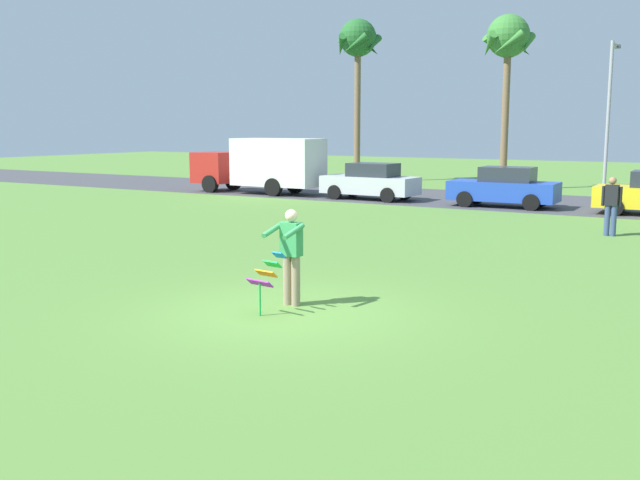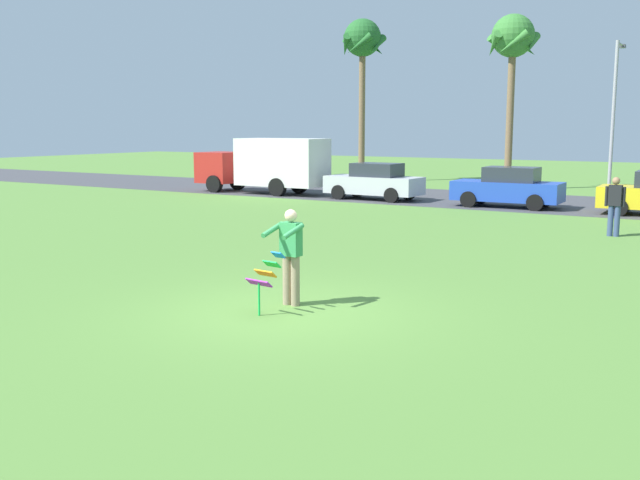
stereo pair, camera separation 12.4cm
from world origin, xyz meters
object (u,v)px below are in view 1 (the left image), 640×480
(person_kite_flyer, at_px, (291,253))
(kite_held, at_px, (266,275))
(parked_truck_red_cab, at_px, (264,164))
(parked_car_silver, at_px, (371,182))
(palm_tree_right_near, at_px, (508,44))
(streetlight_pole, at_px, (609,108))
(parked_car_blue, at_px, (504,188))
(palm_tree_left_near, at_px, (358,45))
(person_walker_near, at_px, (611,204))

(person_kite_flyer, xyz_separation_m, kite_held, (-0.03, -0.72, -0.27))
(parked_truck_red_cab, relative_size, parked_car_silver, 1.58)
(person_kite_flyer, height_order, palm_tree_right_near, palm_tree_right_near)
(streetlight_pole, bearing_deg, person_kite_flyer, -92.44)
(person_kite_flyer, xyz_separation_m, parked_truck_red_cab, (-13.10, 17.89, 0.46))
(parked_car_blue, relative_size, streetlight_pole, 0.61)
(parked_truck_red_cab, bearing_deg, parked_car_silver, -0.01)
(streetlight_pole, bearing_deg, parked_truck_red_cab, -152.62)
(parked_car_silver, relative_size, palm_tree_right_near, 0.49)
(parked_car_silver, bearing_deg, palm_tree_left_near, 121.02)
(person_kite_flyer, relative_size, parked_car_silver, 0.41)
(parked_car_silver, bearing_deg, streetlight_pole, 40.87)
(person_kite_flyer, distance_m, parked_car_silver, 19.36)
(person_kite_flyer, relative_size, person_walker_near, 1.00)
(parked_truck_red_cab, bearing_deg, parked_car_blue, 0.00)
(parked_car_silver, height_order, person_walker_near, person_walker_near)
(parked_car_blue, distance_m, palm_tree_left_near, 16.01)
(palm_tree_right_near, xyz_separation_m, person_walker_near, (7.41, -14.02, -6.27))
(person_kite_flyer, xyz_separation_m, parked_car_blue, (-1.49, 17.89, -0.18))
(kite_held, height_order, palm_tree_right_near, palm_tree_right_near)
(parked_truck_red_cab, relative_size, palm_tree_left_near, 0.73)
(parked_car_blue, bearing_deg, kite_held, -85.52)
(parked_truck_red_cab, relative_size, streetlight_pole, 0.96)
(person_kite_flyer, xyz_separation_m, person_walker_near, (3.48, 11.83, -0.02))
(parked_truck_red_cab, height_order, parked_car_silver, parked_truck_red_cab)
(streetlight_pole, bearing_deg, kite_held, -92.43)
(palm_tree_right_near, height_order, streetlight_pole, palm_tree_right_near)
(kite_held, xyz_separation_m, person_walker_near, (3.51, 12.56, 0.25))
(person_kite_flyer, distance_m, streetlight_pole, 25.43)
(palm_tree_right_near, xyz_separation_m, streetlight_pole, (5.00, -0.63, -3.21))
(parked_truck_red_cab, height_order, palm_tree_right_near, palm_tree_right_near)
(person_walker_near, bearing_deg, kite_held, -105.63)
(palm_tree_right_near, bearing_deg, parked_truck_red_cab, -139.01)
(parked_car_blue, bearing_deg, palm_tree_left_near, 141.61)
(parked_truck_red_cab, xyz_separation_m, palm_tree_right_near, (9.17, 7.97, 5.79))
(palm_tree_left_near, bearing_deg, parked_truck_red_cab, -91.90)
(person_kite_flyer, bearing_deg, person_walker_near, 73.60)
(kite_held, distance_m, parked_truck_red_cab, 22.75)
(palm_tree_left_near, bearing_deg, streetlight_pole, -6.68)
(parked_car_blue, xyz_separation_m, streetlight_pole, (2.56, 7.34, 3.22))
(parked_car_blue, xyz_separation_m, person_walker_near, (4.97, -6.06, 0.16))
(parked_truck_red_cab, relative_size, parked_car_blue, 1.58)
(parked_truck_red_cab, relative_size, palm_tree_right_near, 0.78)
(parked_car_silver, bearing_deg, person_kite_flyer, -67.50)
(person_kite_flyer, bearing_deg, palm_tree_left_near, 115.48)
(person_kite_flyer, xyz_separation_m, palm_tree_left_near, (-12.80, 26.85, 6.75))
(streetlight_pole, height_order, person_walker_near, streetlight_pole)
(palm_tree_left_near, bearing_deg, parked_car_silver, -58.98)
(palm_tree_left_near, xyz_separation_m, streetlight_pole, (13.87, -1.62, -3.70))
(parked_truck_red_cab, xyz_separation_m, palm_tree_left_near, (0.30, 8.96, 6.29))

